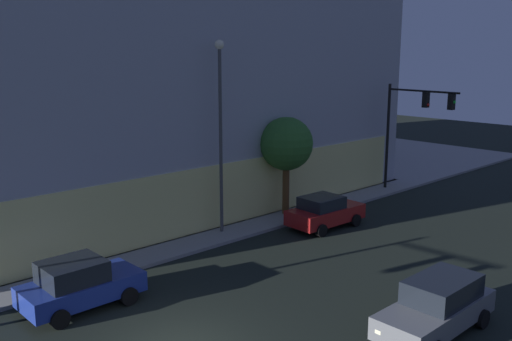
# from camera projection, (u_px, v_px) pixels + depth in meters

# --- Properties ---
(modern_building) EXTENTS (29.30, 25.90, 18.34)m
(modern_building) POSITION_uv_depth(u_px,v_px,m) (103.00, 45.00, 35.86)
(modern_building) COLOR #4C4C51
(modern_building) RESTS_ON ground
(traffic_light_far_corner) EXTENTS (0.66, 4.94, 6.60)m
(traffic_light_far_corner) POSITION_uv_depth(u_px,v_px,m) (412.00, 116.00, 33.70)
(traffic_light_far_corner) COLOR black
(traffic_light_far_corner) RESTS_ON sidewalk_corner
(street_lamp_sidewalk) EXTENTS (0.44, 0.44, 9.07)m
(street_lamp_sidewalk) POSITION_uv_depth(u_px,v_px,m) (220.00, 116.00, 26.03)
(street_lamp_sidewalk) COLOR #484848
(street_lamp_sidewalk) RESTS_ON sidewalk_corner
(sidewalk_tree) EXTENTS (2.82, 2.82, 5.22)m
(sidewalk_tree) POSITION_uv_depth(u_px,v_px,m) (286.00, 144.00, 29.40)
(sidewalk_tree) COLOR brown
(sidewalk_tree) RESTS_ON sidewalk_corner
(car_blue) EXTENTS (4.06, 2.20, 1.74)m
(car_blue) POSITION_uv_depth(u_px,v_px,m) (79.00, 284.00, 19.22)
(car_blue) COLOR navy
(car_blue) RESTS_ON ground
(car_grey) EXTENTS (4.66, 1.98, 1.74)m
(car_grey) POSITION_uv_depth(u_px,v_px,m) (437.00, 306.00, 17.52)
(car_grey) COLOR slate
(car_grey) RESTS_ON ground
(car_red) EXTENTS (4.17, 2.18, 1.64)m
(car_red) POSITION_uv_depth(u_px,v_px,m) (325.00, 212.00, 28.09)
(car_red) COLOR maroon
(car_red) RESTS_ON ground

